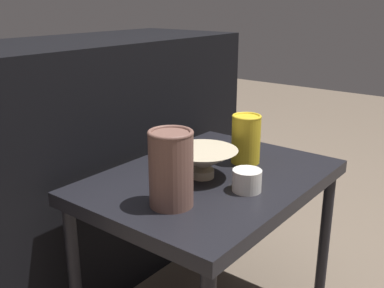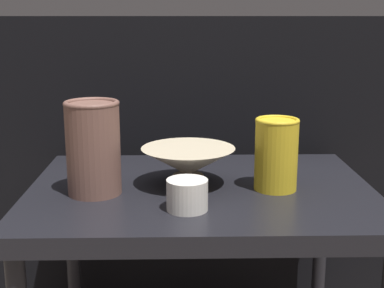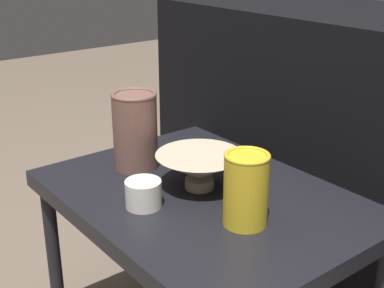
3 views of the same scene
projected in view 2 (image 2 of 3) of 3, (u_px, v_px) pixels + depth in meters
name	position (u px, v px, depth m)	size (l,w,h in m)	color
table	(201.00, 210.00, 1.18)	(0.75, 0.55, 0.51)	black
couch_backdrop	(194.00, 154.00, 1.73)	(1.25, 0.50, 0.87)	black
bowl	(188.00, 162.00, 1.16)	(0.20, 0.20, 0.08)	#C1B293
vase_textured_left	(93.00, 147.00, 1.10)	(0.11, 0.11, 0.20)	brown
vase_colorful_right	(276.00, 153.00, 1.13)	(0.09, 0.09, 0.15)	gold
cup	(187.00, 195.00, 1.02)	(0.08, 0.08, 0.06)	silver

